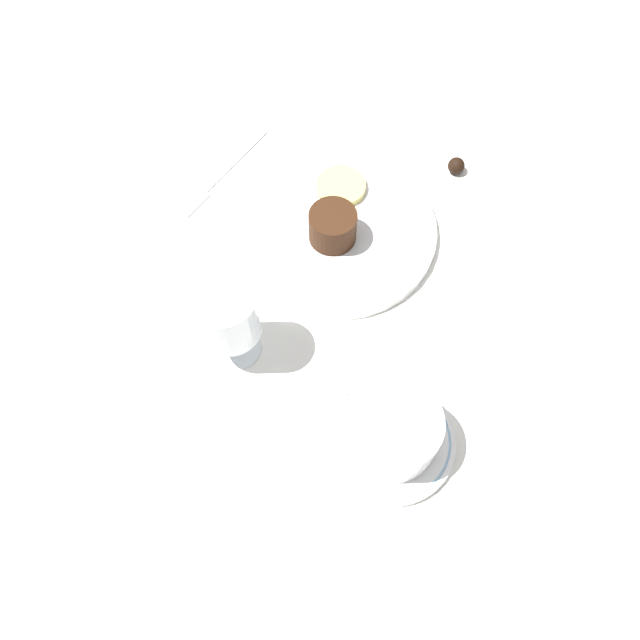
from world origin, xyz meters
The scene contains 10 objects.
ground_plane centered at (0.00, 0.00, 0.00)m, with size 3.00×3.00×0.00m, color white.
dinner_plate centered at (0.00, -0.04, 0.01)m, with size 0.27×0.27×0.01m.
saucer centered at (-0.23, 0.14, 0.01)m, with size 0.15×0.15×0.01m.
coffee_cup centered at (-0.23, 0.14, 0.04)m, with size 0.13×0.10×0.07m.
spoon centered at (-0.19, 0.14, 0.01)m, with size 0.02×0.10×0.00m.
wine_glass centered at (-0.02, 0.17, 0.08)m, with size 0.07×0.07×0.12m.
fork centered at (0.19, 0.00, 0.00)m, with size 0.03×0.19×0.01m.
dessert_cake centered at (-0.01, -0.03, 0.04)m, with size 0.06×0.06×0.05m.
pineapple_slice centered at (0.04, -0.10, 0.02)m, with size 0.07×0.07×0.01m.
chocolate_truffle centered at (-0.06, -0.24, 0.01)m, with size 0.02×0.02×0.02m.
Camera 1 is at (-0.30, 0.35, 0.70)m, focal length 35.00 mm.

